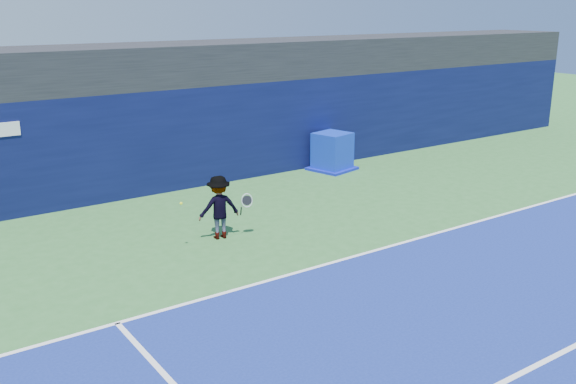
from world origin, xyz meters
name	(u,v)px	position (x,y,z in m)	size (l,w,h in m)	color
ground	(446,313)	(0.00, 0.00, 0.00)	(80.00, 80.00, 0.00)	#30692F
baseline	(340,260)	(0.00, 3.00, 0.01)	(24.00, 0.10, 0.01)	white
service_line	(544,362)	(0.00, -2.00, 0.01)	(24.00, 0.10, 0.01)	white
stadium_band	(166,64)	(0.00, 11.50, 3.60)	(36.00, 3.00, 1.20)	black
back_wall_assembly	(184,137)	(0.00, 10.50, 1.50)	(36.00, 1.03, 3.00)	#090E35
equipment_cart	(332,153)	(4.85, 9.37, 0.57)	(1.58, 1.58, 1.26)	#0C27B0
tennis_player	(219,207)	(-1.44, 5.75, 0.76)	(1.26, 0.75, 1.52)	silver
tennis_ball	(181,203)	(-2.52, 5.49, 1.11)	(0.06, 0.06, 0.06)	yellow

